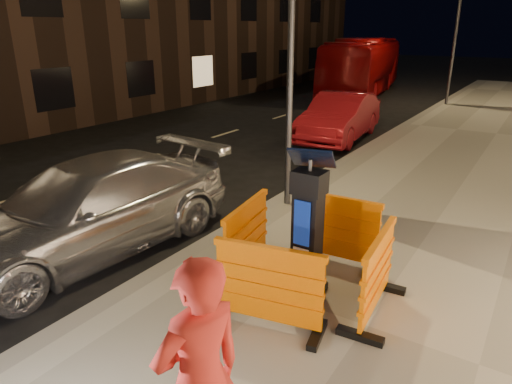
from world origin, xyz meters
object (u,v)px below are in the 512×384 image
Objects in this scene: barrier_front at (269,288)px; car_red at (338,139)px; parking_kiosk at (308,226)px; car_silver at (94,250)px; barrier_bldgside at (377,275)px; bus_doubledecker at (361,93)px; barrier_kerbside at (246,238)px; barrier_back at (336,230)px; man at (200,382)px.

car_red is at bearing 97.11° from barrier_front.
parking_kiosk reaches higher than car_silver.
barrier_bldgside reaches higher than car_silver.
barrier_kerbside is at bearing -83.52° from bus_doubledecker.
barrier_back is 1.34m from barrier_bldgside.
barrier_kerbside is 1.90m from barrier_bldgside.
barrier_back is 3.93m from man.
car_red is 12.66m from man.
barrier_back is at bearing 40.39° from barrier_bldgside.
parking_kiosk is at bearing -149.47° from man.
barrier_front is 1.34m from barrier_bldgside.
barrier_bldgside is at bearing -48.61° from barrier_back.
parking_kiosk is 1.04m from barrier_back.
parking_kiosk is 0.41× the size of car_red.
barrier_bldgside is 0.13× the size of bus_doubledecker.
barrier_bldgside is 2.96m from man.
car_red is (-4.34, 9.04, -0.67)m from barrier_bldgside.
barrier_kerbside is at bearing -138.61° from barrier_back.
barrier_kerbside is 21.00m from bus_doubledecker.
barrier_kerbside is (-0.95, -0.95, 0.00)m from barrier_back.
barrier_front is at bearing -81.85° from bus_doubledecker.
man is at bearing -23.18° from car_silver.
barrier_kerbside is (-0.95, 0.95, 0.00)m from barrier_front.
bus_doubledecker reaches higher than car_silver.
bus_doubledecker is (-6.80, 19.20, -0.67)m from barrier_back.
car_red is 0.43× the size of bus_doubledecker.
barrier_front is at bearing -93.61° from barrier_back.
car_red is at bearing -82.62° from bus_doubledecker.
car_red is (-3.39, 9.99, -0.67)m from barrier_front.
man is (1.57, -2.91, 0.46)m from barrier_kerbside.
barrier_back is 0.13× the size of bus_doubledecker.
car_silver is at bearing 162.91° from barrier_front.
car_red is at bearing 6.47° from barrier_kerbside.
barrier_front is at bearing -76.87° from car_red.
car_red is (-3.39, 9.04, -1.09)m from parking_kiosk.
barrier_front is 0.13× the size of bus_doubledecker.
bus_doubledecker is (-3.42, 11.11, 0.00)m from car_red.
car_red is at bearing 21.01° from barrier_bldgside.
barrier_back is (0.00, 0.95, -0.41)m from parking_kiosk.
man is (0.62, -1.96, 0.46)m from barrier_front.
barrier_bldgside is 21.60m from bus_doubledecker.
parking_kiosk is 1.40× the size of barrier_back.
barrier_bldgside is at bearing -98.61° from barrier_kerbside.
barrier_kerbside is at bearing 123.39° from barrier_front.
barrier_back is at bearing -152.38° from man.
barrier_kerbside is 0.68× the size of man.
man reaches higher than bus_doubledecker.
man reaches higher than barrier_back.
man is at bearing -160.22° from barrier_kerbside.
man is at bearing -84.00° from barrier_front.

